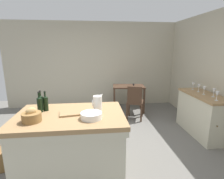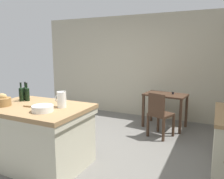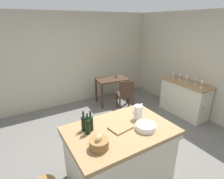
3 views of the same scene
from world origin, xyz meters
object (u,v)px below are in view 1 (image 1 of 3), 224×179
Objects in this scene: cutting_board at (71,113)px; wine_bottle_dark at (46,103)px; island_table at (72,141)px; bread_basket at (32,116)px; wine_glass_left at (214,91)px; wash_bowl at (91,116)px; wine_glass_far_left at (217,94)px; wicker_hamper at (3,158)px; wine_bottle_amber at (41,102)px; wine_bottle_green at (40,104)px; wooden_chair at (135,101)px; wine_glass_right at (199,87)px; side_cabinet at (202,114)px; pitcher at (98,103)px; wine_glass_middle at (204,89)px; writing_desk at (129,90)px; wine_glass_far_right at (193,85)px.

wine_bottle_dark is (-0.38, 0.18, 0.11)m from cutting_board.
cutting_board is at bearing 40.20° from island_table.
bread_basket is 3.25m from wine_glass_left.
wash_bowl is 2.37m from wine_glass_far_left.
wine_bottle_amber is at bearing 3.42° from wicker_hamper.
wine_bottle_green reaches higher than island_table.
wooden_chair is 2.90× the size of wicker_hamper.
wine_bottle_amber is at bearing 150.32° from wash_bowl.
wine_bottle_green reaches higher than wine_glass_right.
wine_bottle_amber is 0.95× the size of wicker_hamper.
bread_basket is 0.35m from wine_bottle_green.
side_cabinet is 3.79m from wicker_hamper.
wine_glass_right is at bearing 84.58° from wine_glass_far_left.
wicker_hamper is (-1.08, 0.20, -0.34)m from island_table.
pitcher reaches higher than cutting_board.
wash_bowl is 1.64× the size of wine_glass_middle.
wine_bottle_green reaches higher than wine_glass_far_left.
wash_bowl reaches higher than writing_desk.
wash_bowl is 0.96× the size of wine_bottle_dark.
island_table is 8.76× the size of wine_glass_far_left.
island_table is at bearing 25.17° from bread_basket.
wine_bottle_green is (-1.83, -1.70, 0.54)m from wooden_chair.
wine_glass_middle reaches higher than wooden_chair.
wine_glass_middle is at bearing 107.75° from wine_glass_left.
wine_bottle_dark is at bearing -170.46° from wine_glass_left.
wine_bottle_green is 1.81× the size of wine_glass_far_right.
bread_basket is at bearing -123.78° from writing_desk.
wine_bottle_green is 1.78× the size of wine_glass_left.
wooden_chair is at bearing 131.00° from wine_glass_far_left.
wine_bottle_green is at bearing -165.92° from side_cabinet.
wine_bottle_amber reaches higher than wicker_hamper.
wash_bowl is at bearing 1.25° from bread_basket.
side_cabinet is 2.45m from pitcher.
wine_bottle_dark reaches higher than wine_glass_left.
wooden_chair is (-1.24, 0.93, 0.05)m from side_cabinet.
wash_bowl is at bearing -15.76° from wicker_hamper.
island_table is 5.61× the size of pitcher.
wine_glass_middle reaches higher than wine_glass_right.
writing_desk is at bearing 68.45° from wash_bowl.
wine_glass_left is (1.32, -1.79, 0.37)m from writing_desk.
wine_glass_far_left is at bearing 5.51° from wine_bottle_dark.
wine_glass_right reaches higher than writing_desk.
wine_glass_left is at bearing 8.45° from wine_bottle_amber.
wine_bottle_green reaches higher than wine_glass_left.
wine_glass_right is 0.21m from wine_glass_far_right.
wine_glass_far_left is (1.21, -2.01, 0.37)m from writing_desk.
writing_desk is at bearing 133.25° from wine_glass_right.
island_table is 8.81× the size of wine_glass_middle.
pitcher is at bearing -160.01° from side_cabinet.
side_cabinet is at bearing 82.64° from wine_glass_far_left.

